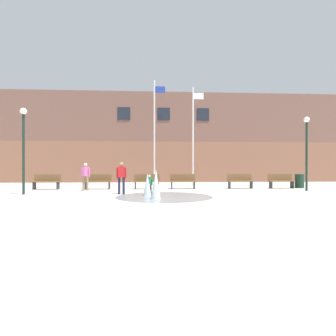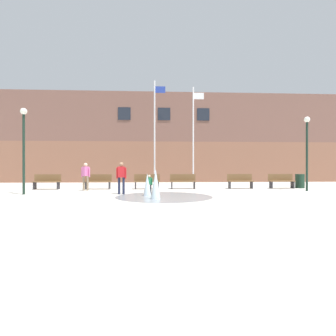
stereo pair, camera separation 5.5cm
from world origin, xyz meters
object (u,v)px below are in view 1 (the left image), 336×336
park_bench_center (183,181)px  flagpole_left (155,130)px  lamp_post_left_lane (23,139)px  trash_can (299,181)px  park_bench_near_trashcan (281,181)px  adult_watching (85,174)px  park_bench_under_left_flagpole (147,181)px  child_with_pink_shirt (149,183)px  lamp_post_right_lane (307,143)px  park_bench_left_of_flagpoles (98,181)px  park_bench_under_right_flagpole (240,181)px  park_bench_far_left (47,181)px  flagpole_right (193,133)px  teen_by_trashcan (121,175)px

park_bench_center → flagpole_left: bearing=129.9°
lamp_post_left_lane → trash_can: lamp_post_left_lane is taller
park_bench_near_trashcan → adult_watching: adult_watching is taller
park_bench_near_trashcan → park_bench_under_left_flagpole: bearing=-179.7°
child_with_pink_shirt → lamp_post_right_lane: size_ratio=0.24×
park_bench_left_of_flagpoles → park_bench_center: 5.22m
flagpole_left → lamp_post_left_lane: bearing=-142.5°
park_bench_under_right_flagpole → park_bench_far_left: bearing=179.9°
park_bench_left_of_flagpoles → park_bench_under_left_flagpole: (2.99, -0.05, 0.00)m
park_bench_left_of_flagpoles → trash_can: park_bench_left_of_flagpoles is taller
park_bench_far_left → lamp_post_right_lane: 15.39m
park_bench_near_trashcan → lamp_post_right_lane: 3.00m
child_with_pink_shirt → adult_watching: size_ratio=0.62×
flagpole_right → lamp_post_left_lane: size_ratio=1.64×
park_bench_under_left_flagpole → lamp_post_left_lane: 7.03m
park_bench_under_left_flagpole → park_bench_far_left: bearing=179.2°
trash_can → park_bench_under_right_flagpole: bearing=-178.2°
child_with_pink_shirt → trash_can: size_ratio=1.10×
flagpole_left → lamp_post_right_lane: (8.53, -3.93, -1.22)m
park_bench_far_left → park_bench_under_right_flagpole: bearing=-0.1°
child_with_pink_shirt → flagpole_right: flagpole_right is taller
trash_can → lamp_post_left_lane: bearing=-168.8°
park_bench_center → park_bench_near_trashcan: (6.29, 0.07, 0.00)m
child_with_pink_shirt → flagpole_right: size_ratio=0.14×
park_bench_left_of_flagpoles → park_bench_center: (5.21, -0.07, 0.00)m
park_bench_under_left_flagpole → park_bench_near_trashcan: 8.51m
teen_by_trashcan → flagpole_right: flagpole_right is taller
lamp_post_left_lane → adult_watching: bearing=39.5°
park_bench_far_left → lamp_post_left_lane: lamp_post_left_lane is taller
park_bench_center → teen_by_trashcan: 4.61m
park_bench_far_left → flagpole_right: (9.28, 1.96, 3.24)m
park_bench_under_right_flagpole → trash_can: 3.95m
flagpole_right → lamp_post_right_lane: size_ratio=1.66×
park_bench_under_right_flagpole → flagpole_left: flagpole_left is taller
flagpole_left → park_bench_under_left_flagpole: bearing=-103.8°
park_bench_under_right_flagpole → lamp_post_left_lane: (-11.84, -2.99, 2.27)m
park_bench_left_of_flagpoles → park_bench_under_right_flagpole: same height
park_bench_under_left_flagpole → adult_watching: adult_watching is taller
park_bench_center → trash_can: park_bench_center is taller
park_bench_far_left → adult_watching: bearing=-20.8°
park_bench_left_of_flagpoles → trash_can: size_ratio=1.78×
park_bench_left_of_flagpoles → park_bench_under_right_flagpole: bearing=0.1°
park_bench_far_left → flagpole_left: 7.67m
park_bench_under_right_flagpole → flagpole_left: bearing=159.7°
park_bench_under_left_flagpole → lamp_post_right_lane: bearing=-11.8°
trash_can → park_bench_near_trashcan: bearing=-174.2°
park_bench_under_left_flagpole → park_bench_under_right_flagpole: bearing=0.6°
teen_by_trashcan → lamp_post_left_lane: bearing=173.9°
park_bench_near_trashcan → park_bench_far_left: bearing=179.9°
park_bench_far_left → park_bench_left_of_flagpoles: size_ratio=1.00×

